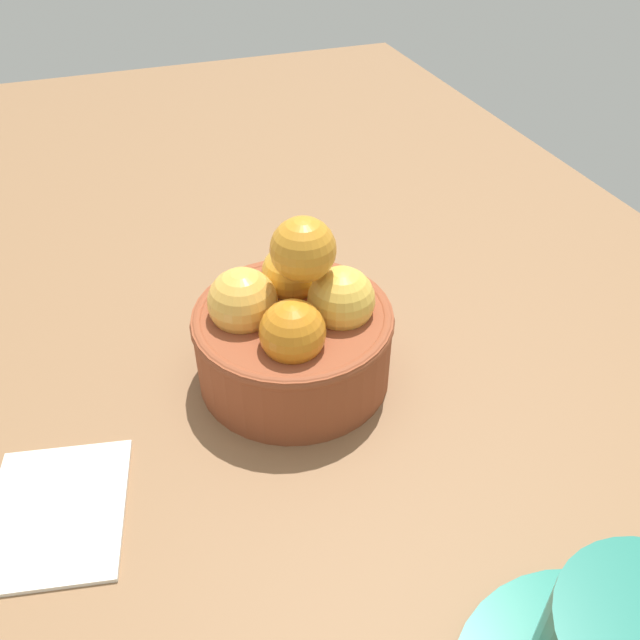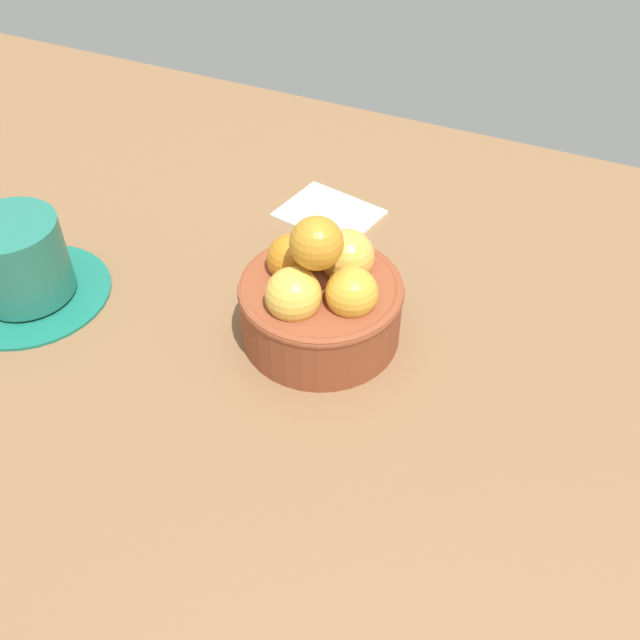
% 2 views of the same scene
% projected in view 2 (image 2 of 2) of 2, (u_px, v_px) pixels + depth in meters
% --- Properties ---
extents(ground_plane, '(1.49, 0.81, 0.04)m').
position_uv_depth(ground_plane, '(321.00, 351.00, 0.65)').
color(ground_plane, brown).
extents(terracotta_bowl, '(0.14, 0.14, 0.13)m').
position_uv_depth(terracotta_bowl, '(321.00, 298.00, 0.60)').
color(terracotta_bowl, brown).
rests_on(terracotta_bowl, ground_plane).
extents(coffee_cup, '(0.15, 0.15, 0.08)m').
position_uv_depth(coffee_cup, '(20.00, 265.00, 0.65)').
color(coffee_cup, '#19705C').
rests_on(coffee_cup, ground_plane).
extents(folded_napkin, '(0.11, 0.10, 0.01)m').
position_uv_depth(folded_napkin, '(329.00, 212.00, 0.76)').
color(folded_napkin, white).
rests_on(folded_napkin, ground_plane).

